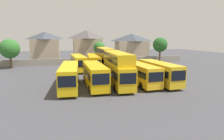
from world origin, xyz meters
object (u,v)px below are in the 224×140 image
object	(u,v)px
bus_7	(94,61)
house_terrace_left	(45,46)
house_terrace_centre	(87,45)
tree_left_of_lot	(160,45)
bus_2	(95,74)
bus_3	(117,67)
bus_8	(105,57)
tree_behind_wall	(10,49)
tree_right_of_lot	(99,48)
bus_4	(140,73)
bus_5	(159,72)
house_terrace_right	(132,46)
bus_9	(122,61)
bus_6	(78,62)
bus_1	(70,75)

from	to	relation	value
bus_7	house_terrace_left	size ratio (longest dim) A/B	1.26
house_terrace_centre	tree_left_of_lot	xyz separation A→B (m)	(20.56, -10.70, 0.31)
bus_2	bus_3	xyz separation A→B (m)	(3.67, 0.31, 0.93)
bus_8	tree_behind_wall	world-z (taller)	tree_behind_wall
bus_7	tree_right_of_lot	bearing A→B (deg)	168.67
bus_3	tree_behind_wall	distance (m)	30.77
bus_7	tree_right_of_lot	xyz separation A→B (m)	(3.48, 12.17, 2.53)
house_terrace_centre	tree_behind_wall	xyz separation A→B (m)	(-20.07, -11.70, -0.29)
bus_8	house_terrace_centre	xyz separation A→B (m)	(-2.24, 18.48, 2.23)
bus_2	bus_7	bearing A→B (deg)	171.78
bus_4	bus_5	distance (m)	3.22
bus_5	bus_8	size ratio (longest dim) A/B	0.88
bus_2	house_terrace_left	world-z (taller)	house_terrace_left
bus_5	house_terrace_right	xyz separation A→B (m)	(7.77, 35.28, 2.58)
bus_2	tree_right_of_lot	size ratio (longest dim) A/B	1.65
bus_8	bus_7	bearing A→B (deg)	-90.99
bus_9	tree_behind_wall	distance (m)	27.58
bus_5	tree_left_of_lot	xyz separation A→B (m)	(12.69, 23.89, 3.40)
bus_6	tree_behind_wall	xyz separation A→B (m)	(-15.99, 6.72, 2.84)
bus_1	bus_6	bearing A→B (deg)	175.63
bus_4	house_terrace_left	size ratio (longest dim) A/B	1.10
bus_4	bus_5	bearing A→B (deg)	81.38
bus_5	bus_9	xyz separation A→B (m)	(-1.44, 15.84, -0.11)
tree_behind_wall	tree_right_of_lot	size ratio (longest dim) A/B	1.14
bus_8	bus_6	bearing A→B (deg)	-89.30
house_terrace_centre	tree_right_of_lot	xyz separation A→B (m)	(2.96, -6.20, -0.58)
bus_1	bus_4	distance (m)	11.01
bus_5	bus_3	bearing A→B (deg)	-97.34
tree_right_of_lot	bus_7	bearing A→B (deg)	-105.96
bus_3	house_terrace_centre	bearing A→B (deg)	-176.20
bus_7	bus_1	bearing A→B (deg)	-15.79
bus_4	bus_8	distance (m)	16.03
house_terrace_left	house_terrace_right	size ratio (longest dim) A/B	0.83
bus_6	tree_left_of_lot	xyz separation A→B (m)	(24.64, 7.72, 3.44)
bus_3	tree_behind_wall	world-z (taller)	tree_behind_wall
tree_behind_wall	tree_right_of_lot	xyz separation A→B (m)	(23.04, 5.50, -0.28)
bus_6	bus_1	bearing A→B (deg)	-12.26
bus_3	tree_left_of_lot	distance (m)	30.53
house_terrace_right	tree_left_of_lot	size ratio (longest dim) A/B	1.48
bus_9	bus_8	bearing A→B (deg)	-95.91
bus_3	bus_9	world-z (taller)	bus_3
bus_8	house_terrace_left	bearing A→B (deg)	-140.04
house_terrace_left	house_terrace_centre	bearing A→B (deg)	-2.53
bus_4	tree_behind_wall	distance (m)	33.63
bus_7	tree_right_of_lot	world-z (taller)	tree_right_of_lot
bus_3	bus_4	distance (m)	3.80
bus_8	tree_right_of_lot	world-z (taller)	tree_right_of_lot
bus_3	bus_8	bearing A→B (deg)	177.61
house_terrace_left	house_terrace_centre	world-z (taller)	house_terrace_centre
bus_5	bus_9	size ratio (longest dim) A/B	0.91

